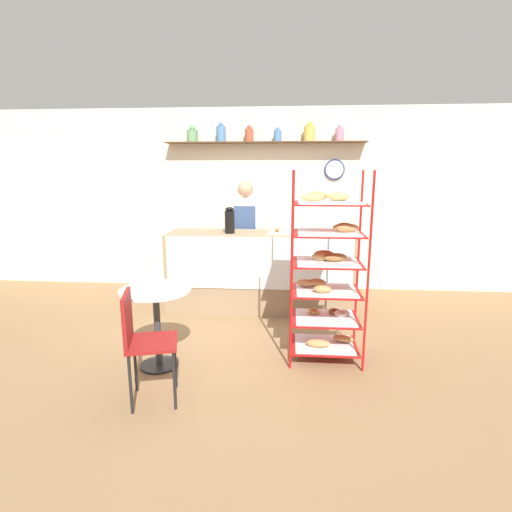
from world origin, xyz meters
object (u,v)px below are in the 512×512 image
Objects in this scene: cafe_table at (156,309)px; donut_tray_counter at (284,231)px; pastry_rack at (328,272)px; coffee_carafe at (230,220)px; person_worker at (246,234)px; cafe_chair at (141,335)px.

donut_tray_counter is at bearing 56.32° from cafe_table.
cafe_table is at bearing -168.26° from pastry_rack.
person_worker is at bearing 77.53° from coffee_carafe.
pastry_rack is at bearing 11.74° from cafe_table.
donut_tray_counter is at bearing -40.05° from cafe_chair.
person_worker is 4.12× the size of donut_tray_counter.
pastry_rack is 1.45m from donut_tray_counter.
coffee_carafe is 0.71m from donut_tray_counter.
donut_tray_counter is (1.07, 2.28, 0.47)m from cafe_chair.
donut_tray_counter is (0.69, 0.06, -0.14)m from coffee_carafe.
coffee_carafe is at bearing 74.88° from cafe_table.
cafe_table is 2.10m from donut_tray_counter.
person_worker reaches higher than cafe_table.
pastry_rack is 1.78m from cafe_chair.
pastry_rack is 2.00× the size of cafe_chair.
cafe_table is at bearing -123.68° from donut_tray_counter.
pastry_rack is 1.10× the size of person_worker.
pastry_rack is 4.51× the size of donut_tray_counter.
pastry_rack is at bearing -72.57° from donut_tray_counter.
pastry_rack is at bearing -62.89° from person_worker.
cafe_chair is (-0.51, -2.83, -0.34)m from person_worker.
coffee_carafe is (-0.14, -0.62, 0.27)m from person_worker.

